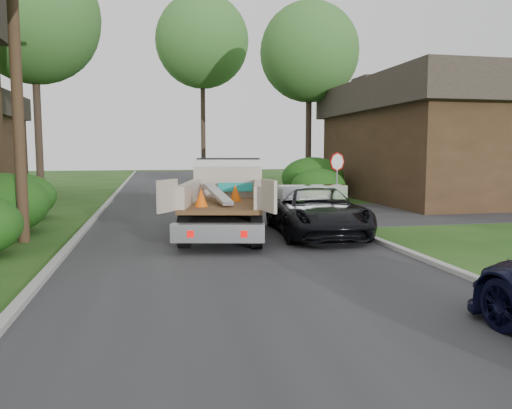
{
  "coord_description": "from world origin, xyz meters",
  "views": [
    {
      "loc": [
        -1.94,
        -9.72,
        2.5
      ],
      "look_at": [
        0.53,
        2.28,
        1.2
      ],
      "focal_mm": 35.0,
      "sensor_mm": 36.0,
      "label": 1
    }
  ],
  "objects_px": {
    "tree_left_far": "(33,18)",
    "flatbed_truck": "(228,191)",
    "tree_right_far": "(309,53)",
    "tree_center_far": "(202,42)",
    "utility_pole": "(16,51)",
    "black_pickup": "(316,211)",
    "stop_sign": "(337,170)",
    "house_right": "(444,139)"
  },
  "relations": [
    {
      "from": "stop_sign",
      "to": "tree_right_far",
      "type": "bearing_deg",
      "value": 78.19
    },
    {
      "from": "tree_left_far",
      "to": "tree_center_far",
      "type": "relative_size",
      "value": 0.84
    },
    {
      "from": "house_right",
      "to": "tree_right_far",
      "type": "distance_m",
      "value": 9.72
    },
    {
      "from": "house_right",
      "to": "flatbed_truck",
      "type": "relative_size",
      "value": 2.01
    },
    {
      "from": "tree_right_far",
      "to": "stop_sign",
      "type": "bearing_deg",
      "value": -101.81
    },
    {
      "from": "house_right",
      "to": "tree_center_far",
      "type": "distance_m",
      "value": 20.93
    },
    {
      "from": "stop_sign",
      "to": "tree_left_far",
      "type": "xyz_separation_m",
      "value": [
        -12.7,
        8.0,
        7.2
      ]
    },
    {
      "from": "utility_pole",
      "to": "house_right",
      "type": "xyz_separation_m",
      "value": [
        18.48,
        9.02,
        -2.01
      ]
    },
    {
      "from": "tree_right_far",
      "to": "tree_center_far",
      "type": "bearing_deg",
      "value": 118.81
    },
    {
      "from": "flatbed_truck",
      "to": "black_pickup",
      "type": "bearing_deg",
      "value": -15.93
    },
    {
      "from": "tree_left_far",
      "to": "flatbed_truck",
      "type": "relative_size",
      "value": 1.9
    },
    {
      "from": "tree_center_far",
      "to": "house_right",
      "type": "bearing_deg",
      "value": -55.49
    },
    {
      "from": "tree_left_far",
      "to": "flatbed_truck",
      "type": "distance_m",
      "value": 15.69
    },
    {
      "from": "house_right",
      "to": "flatbed_truck",
      "type": "distance_m",
      "value": 15.19
    },
    {
      "from": "black_pickup",
      "to": "tree_right_far",
      "type": "bearing_deg",
      "value": 77.69
    },
    {
      "from": "house_right",
      "to": "tree_right_far",
      "type": "height_order",
      "value": "tree_right_far"
    },
    {
      "from": "tree_center_far",
      "to": "black_pickup",
      "type": "height_order",
      "value": "tree_center_far"
    },
    {
      "from": "utility_pole",
      "to": "flatbed_truck",
      "type": "xyz_separation_m",
      "value": [
        5.83,
        0.84,
        -3.93
      ]
    },
    {
      "from": "tree_left_far",
      "to": "black_pickup",
      "type": "distance_m",
      "value": 18.2
    },
    {
      "from": "tree_left_far",
      "to": "utility_pole",
      "type": "bearing_deg",
      "value": -80.46
    },
    {
      "from": "house_right",
      "to": "black_pickup",
      "type": "height_order",
      "value": "house_right"
    },
    {
      "from": "house_right",
      "to": "tree_left_far",
      "type": "distance_m",
      "value": 21.52
    },
    {
      "from": "tree_center_far",
      "to": "utility_pole",
      "type": "bearing_deg",
      "value": -106.65
    },
    {
      "from": "tree_right_far",
      "to": "house_right",
      "type": "bearing_deg",
      "value": -47.49
    },
    {
      "from": "tree_right_far",
      "to": "tree_center_far",
      "type": "height_order",
      "value": "tree_center_far"
    },
    {
      "from": "tree_left_far",
      "to": "tree_right_far",
      "type": "height_order",
      "value": "tree_left_far"
    },
    {
      "from": "stop_sign",
      "to": "tree_right_far",
      "type": "relative_size",
      "value": 0.22
    },
    {
      "from": "black_pickup",
      "to": "stop_sign",
      "type": "bearing_deg",
      "value": 66.72
    },
    {
      "from": "utility_pole",
      "to": "black_pickup",
      "type": "distance_m",
      "value": 9.44
    },
    {
      "from": "house_right",
      "to": "tree_right_far",
      "type": "xyz_separation_m",
      "value": [
        -5.5,
        6.0,
        5.32
      ]
    },
    {
      "from": "stop_sign",
      "to": "black_pickup",
      "type": "height_order",
      "value": "stop_sign"
    },
    {
      "from": "utility_pole",
      "to": "black_pickup",
      "type": "xyz_separation_m",
      "value": [
        8.31,
        -0.48,
        -4.45
      ]
    },
    {
      "from": "utility_pole",
      "to": "flatbed_truck",
      "type": "height_order",
      "value": "utility_pole"
    },
    {
      "from": "house_right",
      "to": "tree_left_far",
      "type": "height_order",
      "value": "tree_left_far"
    },
    {
      "from": "stop_sign",
      "to": "utility_pole",
      "type": "bearing_deg",
      "value": -159.38
    },
    {
      "from": "utility_pole",
      "to": "tree_right_far",
      "type": "xyz_separation_m",
      "value": [
        12.98,
        15.02,
        3.31
      ]
    },
    {
      "from": "house_right",
      "to": "black_pickup",
      "type": "distance_m",
      "value": 14.13
    },
    {
      "from": "stop_sign",
      "to": "house_right",
      "type": "xyz_separation_m",
      "value": [
        7.8,
        5.0,
        1.38
      ]
    },
    {
      "from": "tree_right_far",
      "to": "flatbed_truck",
      "type": "height_order",
      "value": "tree_right_far"
    },
    {
      "from": "flatbed_truck",
      "to": "utility_pole",
      "type": "bearing_deg",
      "value": -159.72
    },
    {
      "from": "house_right",
      "to": "black_pickup",
      "type": "relative_size",
      "value": 2.49
    },
    {
      "from": "utility_pole",
      "to": "black_pickup",
      "type": "height_order",
      "value": "utility_pole"
    }
  ]
}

